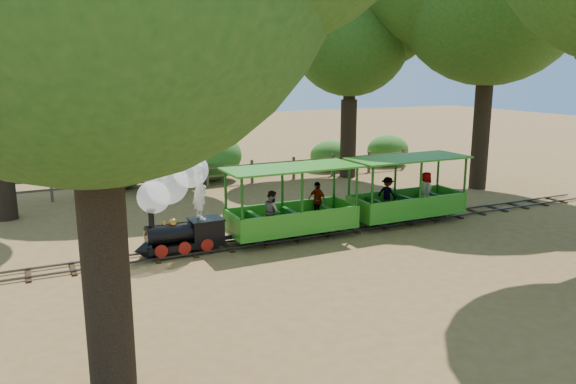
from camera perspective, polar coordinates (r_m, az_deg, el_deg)
name	(u,v)px	position (r m, az deg, el deg)	size (l,w,h in m)	color
ground	(322,234)	(16.83, 3.47, -4.29)	(90.00, 90.00, 0.00)	olive
track	(322,232)	(16.81, 3.47, -4.07)	(22.00, 1.00, 0.10)	#3F3D3A
locomotive	(176,197)	(14.93, -11.34, -0.52)	(2.39, 1.12, 2.74)	black
carriage_front	(292,212)	(16.16, 0.40, -2.00)	(3.88, 1.59, 2.02)	#328B1E
carriage_rear	(406,197)	(18.32, 11.95, -0.54)	(3.88, 1.59, 2.02)	#328B1E
oak_ne	(349,29)	(25.48, 6.26, 16.16)	(6.63, 5.84, 8.92)	#2D2116
fence	(230,172)	(23.81, -5.91, 2.07)	(18.10, 0.10, 1.00)	brown
shrub_west	(119,167)	(23.95, -16.83, 2.48)	(2.65, 2.03, 1.83)	#2D6B1E
shrub_mid_w	(207,156)	(24.76, -8.27, 3.61)	(3.16, 2.43, 2.19)	#2D6B1E
shrub_mid_e	(330,155)	(27.30, 4.34, 3.73)	(2.08, 1.60, 1.44)	#2D6B1E
shrub_east	(388,150)	(29.11, 10.11, 4.23)	(2.25, 1.73, 1.55)	#2D6B1E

